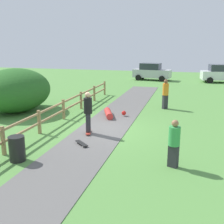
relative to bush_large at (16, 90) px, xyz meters
name	(u,v)px	position (x,y,z in m)	size (l,w,h in m)	color
ground_plane	(102,130)	(6.17, -2.23, -1.31)	(60.00, 60.00, 0.00)	#568E42
asphalt_path	(102,130)	(6.17, -2.23, -1.30)	(2.40, 28.00, 0.02)	#605E5B
wooden_fence	(52,113)	(3.57, -2.23, -0.64)	(0.12, 18.12, 1.10)	#997A51
bush_large	(16,90)	(0.00, 0.00, 0.00)	(3.95, 4.74, 2.61)	#286023
trash_bin	(17,149)	(4.37, -6.41, -0.86)	(0.56, 0.56, 0.90)	black
skater_riding	(88,111)	(5.75, -2.95, -0.21)	(0.47, 0.82, 1.92)	#B23326
skater_fallen	(110,113)	(5.86, 0.21, -1.11)	(1.40, 1.55, 0.36)	red
skateboard_loose	(81,143)	(5.98, -4.41, -1.22)	(0.73, 0.68, 0.08)	black
bystander_orange	(165,92)	(8.71, 3.07, -0.26)	(0.54, 0.54, 1.88)	#2D2D33
bystander_green	(174,142)	(9.67, -5.47, -0.41)	(0.50, 0.50, 1.64)	#2D2D33
parked_car_silver	(152,72)	(6.03, 17.19, -0.35)	(4.38, 2.41, 1.92)	#B7B7BC
parked_car_white	(221,74)	(13.49, 17.17, -0.35)	(4.40, 2.45, 1.92)	silver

